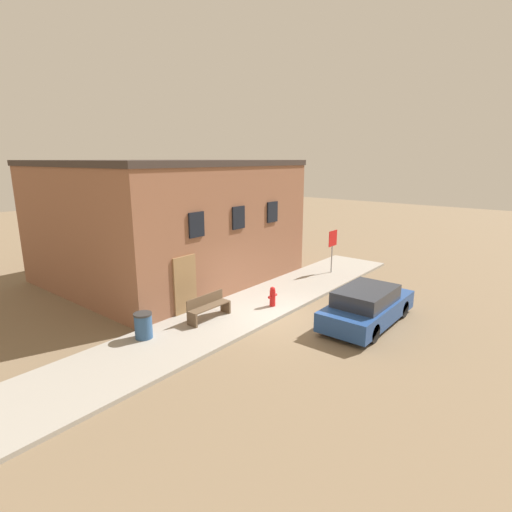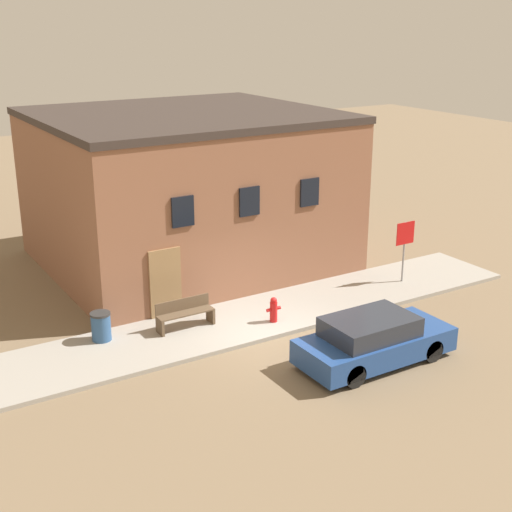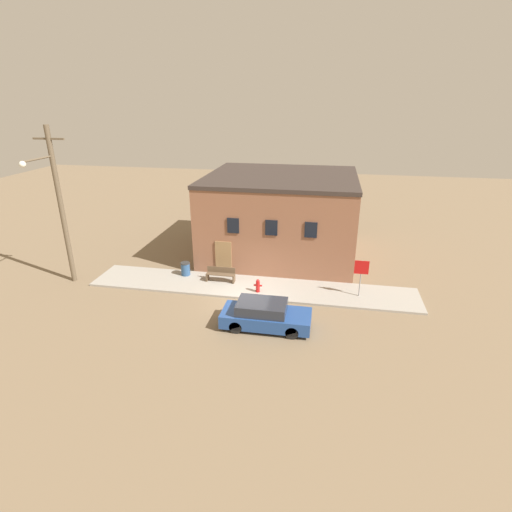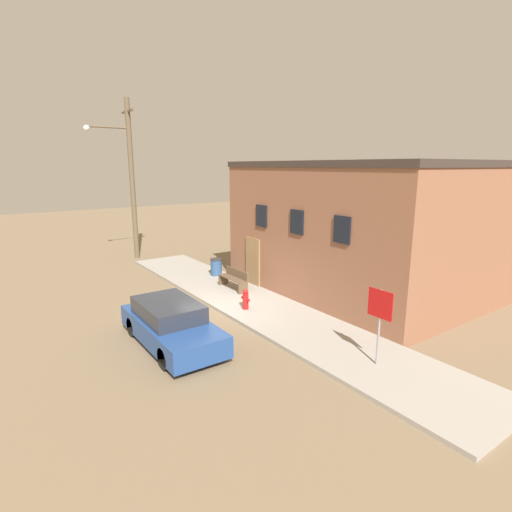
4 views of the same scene
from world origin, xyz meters
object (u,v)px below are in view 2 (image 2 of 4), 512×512
(bench, at_px, (185,313))
(trash_bin, at_px, (101,326))
(fire_hydrant, at_px, (274,309))
(parked_car, at_px, (374,340))
(stop_sign, at_px, (405,240))

(bench, distance_m, trash_bin, 2.37)
(fire_hydrant, height_order, trash_bin, trash_bin)
(bench, bearing_deg, parked_car, -52.30)
(stop_sign, bearing_deg, bench, 176.63)
(bench, height_order, parked_car, parked_car)
(stop_sign, bearing_deg, trash_bin, 174.84)
(fire_hydrant, xyz_separation_m, trash_bin, (-4.71, 1.44, 0.03))
(trash_bin, bearing_deg, fire_hydrant, -16.99)
(fire_hydrant, relative_size, stop_sign, 0.37)
(stop_sign, relative_size, bench, 1.23)
(bench, bearing_deg, fire_hydrant, -22.41)
(trash_bin, bearing_deg, stop_sign, -5.16)
(trash_bin, xyz_separation_m, parked_car, (5.65, -4.76, 0.10))
(stop_sign, distance_m, parked_car, 6.03)
(stop_sign, distance_m, bench, 7.95)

